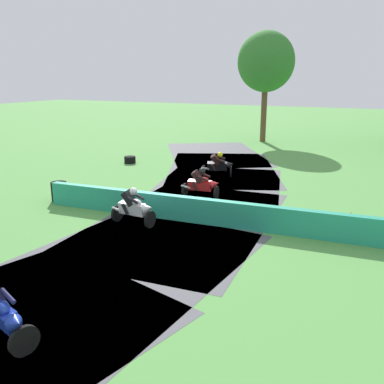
{
  "coord_description": "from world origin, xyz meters",
  "views": [
    {
      "loc": [
        6.21,
        -12.8,
        5.02
      ],
      "look_at": [
        -0.1,
        0.66,
        0.9
      ],
      "focal_mm": 39.3,
      "sensor_mm": 36.0,
      "label": 1
    }
  ],
  "objects_px": {
    "motorcycle_chase_white": "(134,207)",
    "tire_stack_mid_b": "(130,160)",
    "motorcycle_lead_blue": "(2,313)",
    "motorcycle_fourth_black": "(219,165)",
    "tire_stack_mid_a": "(59,191)",
    "motorcycle_trailing_red": "(202,184)",
    "traffic_cone": "(350,218)"
  },
  "relations": [
    {
      "from": "motorcycle_chase_white",
      "to": "tire_stack_mid_b",
      "type": "bearing_deg",
      "value": 124.04
    },
    {
      "from": "motorcycle_lead_blue",
      "to": "motorcycle_chase_white",
      "type": "relative_size",
      "value": 1.0
    },
    {
      "from": "motorcycle_lead_blue",
      "to": "motorcycle_fourth_black",
      "type": "xyz_separation_m",
      "value": [
        -1.38,
        14.68,
        -0.01
      ]
    },
    {
      "from": "motorcycle_lead_blue",
      "to": "motorcycle_chase_white",
      "type": "bearing_deg",
      "value": 101.48
    },
    {
      "from": "motorcycle_lead_blue",
      "to": "tire_stack_mid_a",
      "type": "bearing_deg",
      "value": 126.12
    },
    {
      "from": "motorcycle_fourth_black",
      "to": "motorcycle_lead_blue",
      "type": "bearing_deg",
      "value": -84.64
    },
    {
      "from": "motorcycle_trailing_red",
      "to": "motorcycle_chase_white",
      "type": "bearing_deg",
      "value": -101.41
    },
    {
      "from": "motorcycle_trailing_red",
      "to": "tire_stack_mid_a",
      "type": "xyz_separation_m",
      "value": [
        -5.23,
        -2.76,
        -0.25
      ]
    },
    {
      "from": "motorcycle_fourth_black",
      "to": "motorcycle_chase_white",
      "type": "bearing_deg",
      "value": -89.95
    },
    {
      "from": "tire_stack_mid_b",
      "to": "motorcycle_chase_white",
      "type": "bearing_deg",
      "value": -55.96
    },
    {
      "from": "motorcycle_trailing_red",
      "to": "motorcycle_fourth_black",
      "type": "xyz_separation_m",
      "value": [
        -0.81,
        3.97,
        -0.02
      ]
    },
    {
      "from": "motorcycle_chase_white",
      "to": "traffic_cone",
      "type": "bearing_deg",
      "value": 26.41
    },
    {
      "from": "traffic_cone",
      "to": "motorcycle_trailing_red",
      "type": "bearing_deg",
      "value": 174.35
    },
    {
      "from": "motorcycle_lead_blue",
      "to": "motorcycle_chase_white",
      "type": "distance_m",
      "value": 6.89
    },
    {
      "from": "motorcycle_fourth_black",
      "to": "tire_stack_mid_a",
      "type": "relative_size",
      "value": 2.17
    },
    {
      "from": "motorcycle_trailing_red",
      "to": "traffic_cone",
      "type": "bearing_deg",
      "value": -5.65
    },
    {
      "from": "tire_stack_mid_a",
      "to": "tire_stack_mid_b",
      "type": "distance_m",
      "value": 8.03
    },
    {
      "from": "motorcycle_lead_blue",
      "to": "motorcycle_fourth_black",
      "type": "distance_m",
      "value": 14.75
    },
    {
      "from": "motorcycle_lead_blue",
      "to": "tire_stack_mid_b",
      "type": "distance_m",
      "value": 17.5
    },
    {
      "from": "motorcycle_chase_white",
      "to": "tire_stack_mid_a",
      "type": "height_order",
      "value": "motorcycle_chase_white"
    },
    {
      "from": "motorcycle_lead_blue",
      "to": "motorcycle_trailing_red",
      "type": "height_order",
      "value": "motorcycle_trailing_red"
    },
    {
      "from": "motorcycle_lead_blue",
      "to": "tire_stack_mid_b",
      "type": "xyz_separation_m",
      "value": [
        -7.49,
        15.81,
        -0.45
      ]
    },
    {
      "from": "motorcycle_fourth_black",
      "to": "tire_stack_mid_b",
      "type": "distance_m",
      "value": 6.23
    },
    {
      "from": "motorcycle_fourth_black",
      "to": "traffic_cone",
      "type": "bearing_deg",
      "value": -33.92
    },
    {
      "from": "motorcycle_lead_blue",
      "to": "tire_stack_mid_a",
      "type": "height_order",
      "value": "motorcycle_lead_blue"
    },
    {
      "from": "motorcycle_lead_blue",
      "to": "tire_stack_mid_b",
      "type": "relative_size",
      "value": 2.54
    },
    {
      "from": "motorcycle_lead_blue",
      "to": "motorcycle_trailing_red",
      "type": "distance_m",
      "value": 10.73
    },
    {
      "from": "tire_stack_mid_b",
      "to": "traffic_cone",
      "type": "xyz_separation_m",
      "value": [
        12.9,
        -5.69,
        0.02
      ]
    },
    {
      "from": "tire_stack_mid_a",
      "to": "traffic_cone",
      "type": "relative_size",
      "value": 1.82
    },
    {
      "from": "tire_stack_mid_a",
      "to": "traffic_cone",
      "type": "xyz_separation_m",
      "value": [
        11.22,
        2.16,
        -0.18
      ]
    },
    {
      "from": "tire_stack_mid_a",
      "to": "tire_stack_mid_b",
      "type": "bearing_deg",
      "value": 102.1
    },
    {
      "from": "traffic_cone",
      "to": "motorcycle_fourth_black",
      "type": "bearing_deg",
      "value": 146.08
    }
  ]
}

